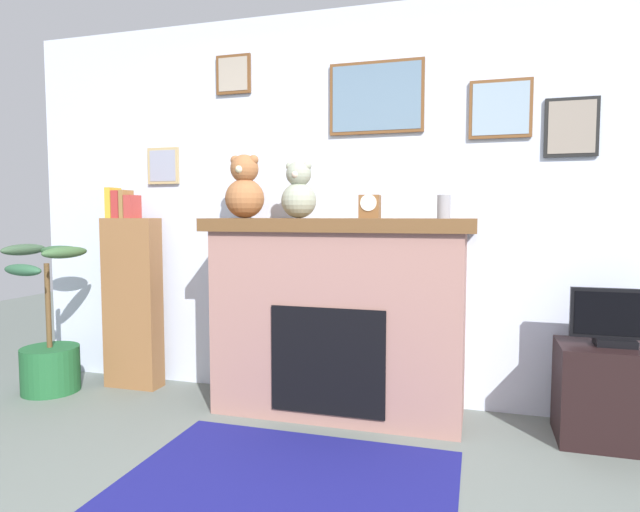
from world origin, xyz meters
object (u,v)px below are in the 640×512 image
object	(u,v)px
fireplace	(339,315)
television	(616,320)
tv_stand	(612,394)
bookshelf	(132,297)
candle_jar	(444,207)
teddy_bear_cream	(299,193)
teddy_bear_tan	(245,190)
potted_plant	(49,347)
mantel_clock	(370,206)

from	to	relation	value
fireplace	television	distance (m)	1.55
tv_stand	bookshelf	bearing A→B (deg)	178.16
candle_jar	tv_stand	bearing A→B (deg)	-0.75
teddy_bear_cream	teddy_bear_tan	bearing A→B (deg)	-179.99
tv_stand	candle_jar	distance (m)	1.38
candle_jar	bookshelf	bearing A→B (deg)	177.70
bookshelf	teddy_bear_cream	xyz separation A→B (m)	(1.30, -0.09, 0.73)
fireplace	television	xyz separation A→B (m)	(1.55, -0.03, 0.06)
bookshelf	tv_stand	xyz separation A→B (m)	(3.11, -0.10, -0.39)
television	candle_jar	distance (m)	1.10
tv_stand	teddy_bear_cream	distance (m)	2.13
potted_plant	television	world-z (taller)	potted_plant
candle_jar	teddy_bear_tan	size ratio (longest dim) A/B	0.34
fireplace	teddy_bear_cream	bearing A→B (deg)	-175.98
tv_stand	television	bearing A→B (deg)	-90.00
candle_jar	fireplace	bearing A→B (deg)	178.40
mantel_clock	potted_plant	bearing A→B (deg)	-175.45
fireplace	teddy_bear_cream	size ratio (longest dim) A/B	4.61
candle_jar	television	bearing A→B (deg)	-0.83
teddy_bear_tan	teddy_bear_cream	world-z (taller)	teddy_bear_tan
potted_plant	mantel_clock	distance (m)	2.47
mantel_clock	teddy_bear_cream	size ratio (longest dim) A/B	0.40
potted_plant	television	bearing A→B (deg)	2.66
candle_jar	mantel_clock	xyz separation A→B (m)	(-0.44, -0.00, 0.00)
teddy_bear_cream	bookshelf	bearing A→B (deg)	176.12
potted_plant	teddy_bear_cream	size ratio (longest dim) A/B	2.92
potted_plant	teddy_bear_tan	xyz separation A→B (m)	(1.43, 0.18, 1.09)
television	mantel_clock	size ratio (longest dim) A/B	3.18
potted_plant	tv_stand	size ratio (longest dim) A/B	1.83
fireplace	television	size ratio (longest dim) A/B	3.62
bookshelf	television	distance (m)	3.12
fireplace	potted_plant	bearing A→B (deg)	-174.48
fireplace	tv_stand	world-z (taller)	fireplace
fireplace	tv_stand	bearing A→B (deg)	-1.10
potted_plant	candle_jar	distance (m)	2.87
television	teddy_bear_cream	world-z (taller)	teddy_bear_cream
bookshelf	teddy_bear_tan	bearing A→B (deg)	-5.41
fireplace	potted_plant	distance (m)	2.09
fireplace	potted_plant	size ratio (longest dim) A/B	1.58
fireplace	mantel_clock	size ratio (longest dim) A/B	11.52
mantel_clock	teddy_bear_cream	bearing A→B (deg)	179.84
television	teddy_bear_tan	xyz separation A→B (m)	(-2.18, 0.01, 0.73)
fireplace	potted_plant	xyz separation A→B (m)	(-2.06, -0.20, -0.30)
television	teddy_bear_cream	bearing A→B (deg)	179.59
candle_jar	teddy_bear_tan	world-z (taller)	teddy_bear_tan
fireplace	candle_jar	xyz separation A→B (m)	(0.63, -0.02, 0.68)
television	mantel_clock	world-z (taller)	mantel_clock
bookshelf	teddy_bear_tan	distance (m)	1.21
tv_stand	teddy_bear_tan	distance (m)	2.46
fireplace	teddy_bear_tan	world-z (taller)	teddy_bear_tan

